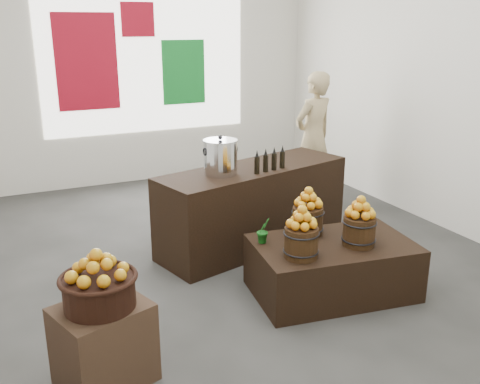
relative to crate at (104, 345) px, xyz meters
name	(u,v)px	position (x,y,z in m)	size (l,w,h in m)	color
ground	(217,265)	(1.46, 1.45, -0.30)	(7.00, 7.00, 0.00)	#3E3E3B
back_wall	(126,54)	(1.46, 4.95, 1.70)	(6.00, 0.04, 4.00)	silver
back_opening	(146,54)	(1.76, 4.93, 1.70)	(3.20, 0.02, 2.40)	white
deco_red_left	(87,62)	(0.86, 4.92, 1.60)	(0.90, 0.04, 1.40)	maroon
deco_green_right	(184,72)	(2.36, 4.92, 1.40)	(0.70, 0.04, 1.00)	#137C29
deco_red_upper	(138,19)	(1.66, 4.92, 2.20)	(0.50, 0.04, 0.50)	maroon
crate	(104,345)	(0.00, 0.00, 0.00)	(0.60, 0.49, 0.60)	#483221
wicker_basket	(99,292)	(0.00, 0.00, 0.41)	(0.48, 0.48, 0.22)	black
apples_in_basket	(97,264)	(0.00, 0.00, 0.62)	(0.38, 0.38, 0.20)	#AA2405
display_table	(332,267)	(2.22, 0.44, -0.05)	(1.47, 0.90, 0.51)	black
apple_bucket_front_left	(301,243)	(1.77, 0.30, 0.34)	(0.29, 0.29, 0.27)	#331D0E
apples_in_bucket_front_left	(302,217)	(1.77, 0.30, 0.58)	(0.22, 0.22, 0.20)	#AA2405
apple_bucket_front_right	(359,231)	(2.39, 0.30, 0.34)	(0.29, 0.29, 0.27)	#331D0E
apples_in_bucket_front_right	(361,207)	(2.39, 0.30, 0.58)	(0.22, 0.22, 0.20)	#AA2405
apple_bucket_rear	(308,221)	(2.11, 0.73, 0.34)	(0.29, 0.29, 0.27)	#331D0E
apples_in_bucket_rear	(308,197)	(2.11, 0.73, 0.58)	(0.22, 0.22, 0.20)	#AA2405
herb_garnish_right	(361,218)	(2.64, 0.59, 0.33)	(0.22, 0.19, 0.24)	#135B16
herb_garnish_left	(263,230)	(1.63, 0.72, 0.33)	(0.13, 0.11, 0.24)	#135B16
counter	(253,207)	(2.05, 1.78, 0.16)	(2.27, 0.72, 0.93)	black
stock_pot_left	(220,158)	(1.61, 1.66, 0.80)	(0.35, 0.35, 0.35)	silver
oil_cruets	(268,160)	(2.11, 1.56, 0.75)	(0.33, 0.06, 0.26)	black
shopper	(313,137)	(3.57, 2.95, 0.61)	(0.67, 0.44, 1.83)	tan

